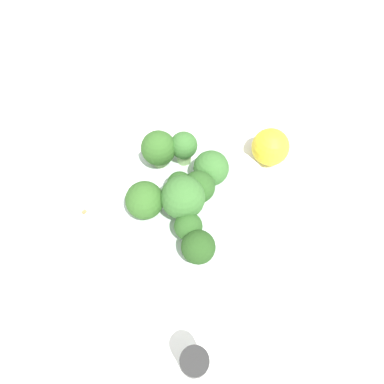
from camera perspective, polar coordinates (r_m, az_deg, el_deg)
ground_plane at (r=0.52m, az=0.00°, el=-4.69°), size 3.00×3.00×0.00m
bowl at (r=0.50m, az=0.00°, el=-3.42°), size 0.23×0.23×0.05m
broccoli_floret_0 at (r=0.50m, az=-1.27°, el=6.89°), size 0.04×0.04×0.05m
broccoli_floret_1 at (r=0.46m, az=1.32°, el=0.41°), size 0.04×0.04×0.05m
broccoli_floret_2 at (r=0.47m, az=-1.78°, el=1.09°), size 0.03×0.03×0.04m
broccoli_floret_3 at (r=0.44m, az=-1.08°, el=-1.18°), size 0.05×0.05×0.07m
broccoli_floret_4 at (r=0.48m, az=2.93°, el=3.58°), size 0.05×0.05×0.05m
broccoli_floret_5 at (r=0.44m, az=-0.58°, el=-5.33°), size 0.03×0.03×0.04m
broccoli_floret_6 at (r=0.45m, az=-7.22°, el=-1.33°), size 0.05×0.05×0.06m
broccoli_floret_7 at (r=0.50m, az=-5.10°, el=6.56°), size 0.05×0.05×0.06m
broccoli_floret_8 at (r=0.43m, az=0.96°, el=-8.42°), size 0.04×0.04×0.05m
pepper_shaker at (r=0.44m, az=0.36°, el=-24.80°), size 0.03×0.03×0.06m
lemon_wedge at (r=0.57m, az=11.85°, el=6.73°), size 0.06×0.06×0.06m
almond_crumb_0 at (r=0.55m, az=-16.15°, el=-2.86°), size 0.01×0.01×0.01m
almond_crumb_1 at (r=0.60m, az=12.77°, el=5.26°), size 0.01×0.01×0.01m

